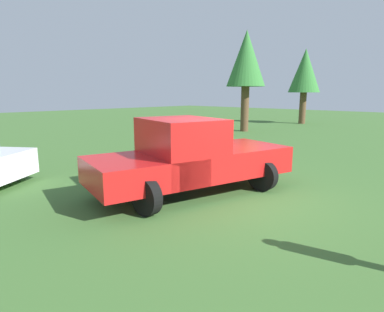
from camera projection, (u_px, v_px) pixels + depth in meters
The scene contains 4 objects.
ground_plane at pixel (229, 195), 7.70m from camera, with size 80.00×80.00×0.00m, color #3D662D.
pickup_truck at pixel (187, 156), 7.64m from camera, with size 3.02×5.15×1.80m.
tree_back_left at pixel (305, 72), 25.01m from camera, with size 2.38×2.38×5.70m.
tree_far_center at pixel (246, 60), 19.80m from camera, with size 2.37×2.37×6.10m.
Camera 1 is at (-4.46, 5.94, 2.36)m, focal length 30.51 mm.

